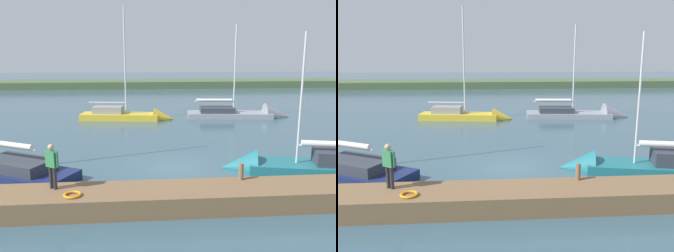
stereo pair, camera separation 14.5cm
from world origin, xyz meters
TOP-DOWN VIEW (x-y plane):
  - ground_plane at (0.00, 0.00)m, footprint 200.00×200.00m
  - far_shoreline at (0.00, -46.38)m, footprint 180.00×8.00m
  - dock_pier at (0.00, 4.89)m, footprint 23.19×2.09m
  - mooring_post_near at (-2.32, 4.15)m, footprint 0.20×0.20m
  - life_ring_buoy at (4.30, 5.30)m, footprint 0.66×0.66m
  - sailboat_behind_pier at (2.39, -14.04)m, footprint 8.64×3.12m
  - sailboat_mid_channel at (-8.62, -14.41)m, footprint 9.85×3.54m
  - sailboat_near_dock at (-5.64, 1.02)m, footprint 7.84×3.71m
  - person_on_dock at (5.15, 4.51)m, footprint 0.56×0.45m

SIDE VIEW (x-z plane):
  - ground_plane at x=0.00m, z-range 0.00..0.00m
  - far_shoreline at x=0.00m, z-range -1.20..1.20m
  - sailboat_near_dock at x=-5.64m, z-range -3.82..4.08m
  - sailboat_mid_channel at x=-8.62m, z-range -4.73..5.02m
  - sailboat_behind_pier at x=2.39m, z-range -5.20..5.65m
  - dock_pier at x=0.00m, z-range 0.00..0.80m
  - life_ring_buoy at x=4.30m, z-range 0.80..0.90m
  - mooring_post_near at x=-2.32m, z-range 0.80..1.48m
  - person_on_dock at x=5.15m, z-range 0.94..2.71m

